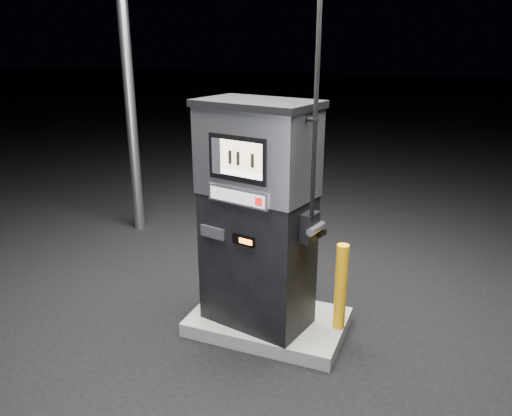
% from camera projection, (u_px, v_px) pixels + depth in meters
% --- Properties ---
extents(ground, '(80.00, 80.00, 0.00)m').
position_uv_depth(ground, '(268.00, 328.00, 5.35)').
color(ground, black).
rests_on(ground, ground).
extents(pump_island, '(1.60, 1.00, 0.15)m').
position_uv_depth(pump_island, '(268.00, 322.00, 5.32)').
color(pump_island, slate).
rests_on(pump_island, ground).
extents(fuel_dispenser, '(1.31, 0.89, 4.70)m').
position_uv_depth(fuel_dispenser, '(258.00, 215.00, 4.86)').
color(fuel_dispenser, black).
rests_on(fuel_dispenser, pump_island).
extents(bollard_left, '(0.14, 0.14, 1.01)m').
position_uv_depth(bollard_left, '(215.00, 269.00, 5.21)').
color(bollard_left, '#FFAB0E').
rests_on(bollard_left, pump_island).
extents(bollard_right, '(0.15, 0.15, 0.91)m').
position_uv_depth(bollard_right, '(341.00, 287.00, 4.95)').
color(bollard_right, '#FFAB0E').
rests_on(bollard_right, pump_island).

